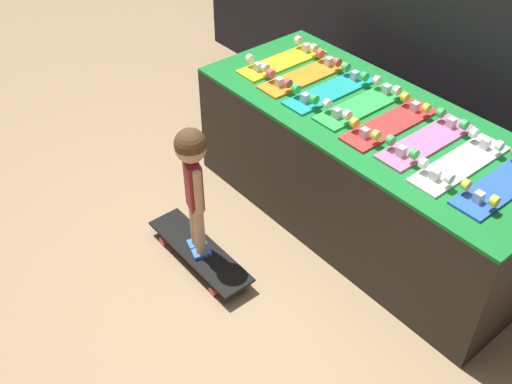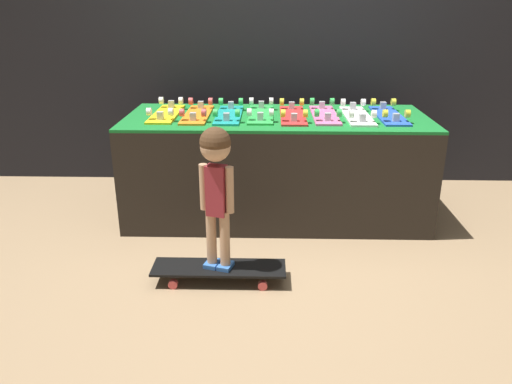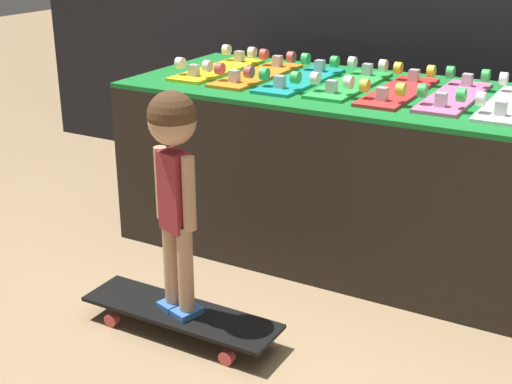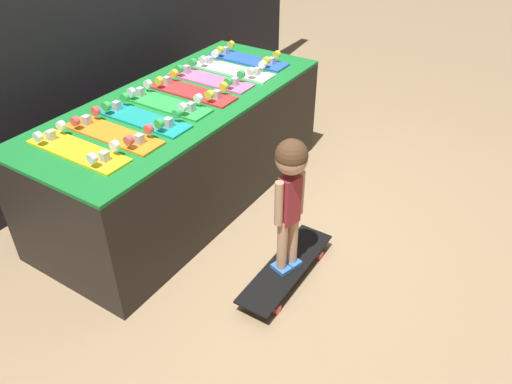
% 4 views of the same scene
% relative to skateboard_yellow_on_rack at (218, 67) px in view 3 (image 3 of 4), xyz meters
% --- Properties ---
extents(ground_plane, '(16.00, 16.00, 0.00)m').
position_rel_skateboard_yellow_on_rack_xyz_m(ground_plane, '(0.79, -0.64, -0.76)').
color(ground_plane, '#9E7F5B').
extents(display_rack, '(2.12, 0.87, 0.74)m').
position_rel_skateboard_yellow_on_rack_xyz_m(display_rack, '(0.79, -0.02, -0.39)').
color(display_rack, black).
rests_on(display_rack, ground_plane).
extents(skateboard_yellow_on_rack, '(0.18, 0.61, 0.09)m').
position_rel_skateboard_yellow_on_rack_xyz_m(skateboard_yellow_on_rack, '(0.00, 0.00, 0.00)').
color(skateboard_yellow_on_rack, yellow).
rests_on(skateboard_yellow_on_rack, display_rack).
extents(skateboard_orange_on_rack, '(0.18, 0.61, 0.09)m').
position_rel_skateboard_yellow_on_rack_xyz_m(skateboard_orange_on_rack, '(0.22, -0.02, 0.00)').
color(skateboard_orange_on_rack, orange).
rests_on(skateboard_orange_on_rack, display_rack).
extents(skateboard_teal_on_rack, '(0.18, 0.61, 0.09)m').
position_rel_skateboard_yellow_on_rack_xyz_m(skateboard_teal_on_rack, '(0.45, -0.03, 0.00)').
color(skateboard_teal_on_rack, teal).
rests_on(skateboard_teal_on_rack, display_rack).
extents(skateboard_green_on_rack, '(0.18, 0.61, 0.09)m').
position_rel_skateboard_yellow_on_rack_xyz_m(skateboard_green_on_rack, '(0.67, -0.00, 0.00)').
color(skateboard_green_on_rack, green).
rests_on(skateboard_green_on_rack, display_rack).
extents(skateboard_red_on_rack, '(0.18, 0.61, 0.09)m').
position_rel_skateboard_yellow_on_rack_xyz_m(skateboard_red_on_rack, '(0.90, -0.03, 0.00)').
color(skateboard_red_on_rack, red).
rests_on(skateboard_red_on_rack, display_rack).
extents(skateboard_pink_on_rack, '(0.18, 0.61, 0.09)m').
position_rel_skateboard_yellow_on_rack_xyz_m(skateboard_pink_on_rack, '(1.12, -0.01, 0.00)').
color(skateboard_pink_on_rack, pink).
rests_on(skateboard_pink_on_rack, display_rack).
extents(skateboard_white_on_rack, '(0.18, 0.61, 0.09)m').
position_rel_skateboard_yellow_on_rack_xyz_m(skateboard_white_on_rack, '(1.35, -0.03, 0.00)').
color(skateboard_white_on_rack, white).
rests_on(skateboard_white_on_rack, display_rack).
extents(skateboard_on_floor, '(0.76, 0.21, 0.09)m').
position_rel_skateboard_yellow_on_rack_xyz_m(skateboard_on_floor, '(0.45, -1.00, -0.69)').
color(skateboard_on_floor, black).
rests_on(skateboard_on_floor, ground_plane).
extents(child, '(0.19, 0.16, 0.81)m').
position_rel_skateboard_yellow_on_rack_xyz_m(child, '(0.45, -1.00, -0.11)').
color(child, '#3870C6').
rests_on(child, skateboard_on_floor).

